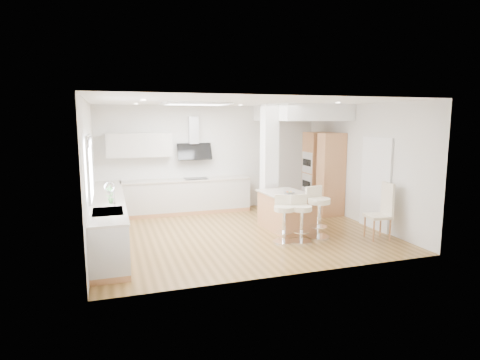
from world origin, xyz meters
name	(u,v)px	position (x,y,z in m)	size (l,w,h in m)	color
ground	(240,233)	(0.00, 0.00, 0.00)	(6.00, 6.00, 0.00)	olive
ceiling	(240,233)	(0.00, 0.00, 0.00)	(6.00, 5.00, 0.02)	white
wall_back	(211,158)	(0.00, 2.50, 1.40)	(6.00, 0.04, 2.80)	silver
wall_left	(90,175)	(-3.00, 0.00, 1.40)	(0.04, 5.00, 2.80)	silver
wall_right	(361,164)	(3.00, 0.00, 1.40)	(0.04, 5.00, 2.80)	silver
skylight	(197,104)	(-0.79, 0.60, 2.77)	(4.10, 2.10, 0.06)	white
window_left	(89,165)	(-2.96, -0.90, 1.69)	(0.06, 1.28, 1.07)	silver
doorway_right	(376,185)	(2.97, -0.60, 1.00)	(0.05, 1.00, 2.10)	#463C37
counter_left	(109,219)	(-2.70, 0.23, 0.46)	(0.63, 4.50, 1.35)	tan
counter_back	(180,187)	(-0.91, 2.22, 0.70)	(3.62, 0.63, 2.50)	tan
pillar	(269,163)	(1.05, 0.95, 1.40)	(0.35, 0.35, 2.80)	white
soffit	(301,113)	(2.10, 1.40, 2.60)	(1.78, 2.20, 0.40)	white
oven_column	(322,173)	(2.68, 1.23, 1.05)	(0.63, 1.21, 2.10)	tan
peninsula	(286,211)	(1.07, -0.03, 0.42)	(0.98, 1.40, 0.89)	tan
bar_stool_a	(284,216)	(0.62, -0.90, 0.53)	(0.55, 0.55, 0.94)	white
bar_stool_b	(301,216)	(0.96, -0.99, 0.53)	(0.42, 0.42, 0.94)	white
bar_stool_c	(318,209)	(1.42, -0.82, 0.60)	(0.57, 0.57, 1.06)	white
dining_chair	(383,209)	(2.65, -1.29, 0.62)	(0.50, 0.50, 1.16)	#F2E5C5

